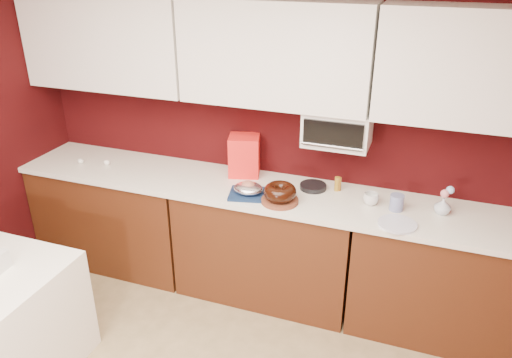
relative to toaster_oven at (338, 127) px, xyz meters
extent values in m
cube|color=#330608|center=(-0.45, 0.15, -0.12)|extent=(4.00, 0.02, 2.50)
cube|color=#48210E|center=(-1.78, -0.17, -0.95)|extent=(1.31, 0.58, 0.86)
cube|color=#48210E|center=(-0.45, -0.17, -0.95)|extent=(1.31, 0.58, 0.86)
cube|color=#48210E|center=(0.88, -0.17, -0.95)|extent=(1.31, 0.58, 0.86)
cube|color=silver|center=(-0.45, -0.17, -0.49)|extent=(4.00, 0.62, 0.04)
cube|color=white|center=(-1.78, -0.02, 0.48)|extent=(1.31, 0.33, 0.70)
cube|color=white|center=(-0.45, -0.02, 0.48)|extent=(1.31, 0.33, 0.70)
cube|color=white|center=(0.88, -0.02, 0.48)|extent=(1.31, 0.33, 0.70)
cube|color=white|center=(0.00, 0.00, 0.00)|extent=(0.45, 0.30, 0.25)
cube|color=black|center=(0.00, -0.16, 0.00)|extent=(0.40, 0.02, 0.18)
cylinder|color=silver|center=(0.00, -0.18, -0.07)|extent=(0.42, 0.02, 0.02)
cylinder|color=brown|center=(-0.31, -0.32, -0.46)|extent=(0.31, 0.31, 0.02)
torus|color=black|center=(-0.31, -0.32, -0.39)|extent=(0.27, 0.27, 0.09)
cube|color=#122546|center=(-0.55, -0.30, -0.46)|extent=(0.31, 0.28, 0.02)
ellipsoid|color=white|center=(-0.55, -0.30, -0.42)|extent=(0.22, 0.18, 0.08)
ellipsoid|color=#A35D4A|center=(-0.55, -0.30, -0.40)|extent=(0.13, 0.12, 0.06)
cube|color=red|center=(-0.70, 0.03, -0.32)|extent=(0.28, 0.26, 0.31)
cylinder|color=black|center=(-0.14, -0.04, -0.46)|extent=(0.20, 0.20, 0.03)
imported|color=silver|center=(0.29, -0.14, -0.43)|extent=(0.11, 0.11, 0.10)
cylinder|color=navy|center=(0.46, -0.16, -0.42)|extent=(0.11, 0.11, 0.11)
imported|color=silver|center=(0.75, -0.11, -0.41)|extent=(0.11, 0.11, 0.13)
sphere|color=#DE8084|center=(0.75, -0.11, -0.33)|extent=(0.06, 0.06, 0.06)
sphere|color=#97C2F2|center=(0.78, -0.09, -0.30)|extent=(0.05, 0.05, 0.05)
cylinder|color=silver|center=(0.49, -0.37, -0.47)|extent=(0.29, 0.29, 0.01)
cylinder|color=olive|center=(0.03, -0.01, -0.42)|extent=(0.05, 0.05, 0.11)
ellipsoid|color=silver|center=(-2.03, -0.23, -0.45)|extent=(0.07, 0.06, 0.04)
ellipsoid|color=white|center=(-1.82, -0.18, -0.45)|extent=(0.06, 0.05, 0.04)
cylinder|color=brown|center=(0.04, 0.00, -0.42)|extent=(0.03, 0.03, 0.10)
camera|label=1|loc=(0.58, -3.25, 1.13)|focal=35.00mm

